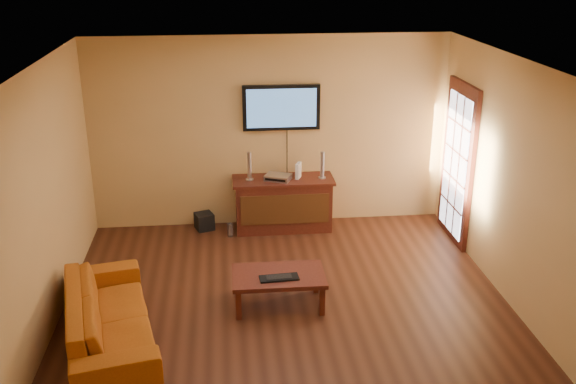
{
  "coord_description": "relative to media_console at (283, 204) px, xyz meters",
  "views": [
    {
      "loc": [
        -0.64,
        -6.16,
        3.78
      ],
      "look_at": [
        0.08,
        0.8,
        1.1
      ],
      "focal_mm": 40.0,
      "sensor_mm": 36.0,
      "label": 1
    }
  ],
  "objects": [
    {
      "name": "speaker_right",
      "position": [
        0.55,
        -0.02,
        0.55
      ],
      "size": [
        0.1,
        0.1,
        0.38
      ],
      "color": "silver",
      "rests_on": "media_console"
    },
    {
      "name": "sofa",
      "position": [
        -2.02,
        -2.67,
        0.02
      ],
      "size": [
        1.01,
        2.1,
        0.79
      ],
      "primitive_type": "imported",
      "rotation": [
        0.0,
        0.0,
        1.79
      ],
      "color": "#A95212",
      "rests_on": "ground"
    },
    {
      "name": "speaker_left",
      "position": [
        -0.47,
        0.01,
        0.56
      ],
      "size": [
        0.11,
        0.11,
        0.4
      ],
      "color": "silver",
      "rests_on": "media_console"
    },
    {
      "name": "ground_plane",
      "position": [
        -0.16,
        -2.22,
        -0.38
      ],
      "size": [
        5.0,
        5.0,
        0.0
      ],
      "primitive_type": "plane",
      "color": "#35190E",
      "rests_on": "ground"
    },
    {
      "name": "media_console",
      "position": [
        0.0,
        0.0,
        0.0
      ],
      "size": [
        1.41,
        0.54,
        0.75
      ],
      "color": "#3E150E",
      "rests_on": "ground"
    },
    {
      "name": "french_door",
      "position": [
        2.3,
        -0.52,
        0.67
      ],
      "size": [
        0.07,
        1.02,
        2.22
      ],
      "color": "#3E150E",
      "rests_on": "ground"
    },
    {
      "name": "room_walls",
      "position": [
        -0.16,
        -1.6,
        1.31
      ],
      "size": [
        5.0,
        5.0,
        5.0
      ],
      "color": "tan",
      "rests_on": "ground"
    },
    {
      "name": "television",
      "position": [
        0.0,
        0.23,
        1.33
      ],
      "size": [
        1.07,
        0.08,
        0.63
      ],
      "color": "black",
      "rests_on": "ground"
    },
    {
      "name": "bottle",
      "position": [
        -0.77,
        -0.21,
        -0.28
      ],
      "size": [
        0.07,
        0.07,
        0.22
      ],
      "color": "white",
      "rests_on": "ground"
    },
    {
      "name": "keyboard",
      "position": [
        -0.26,
        -2.2,
        0.02
      ],
      "size": [
        0.44,
        0.19,
        0.03
      ],
      "color": "black",
      "rests_on": "coffee_table"
    },
    {
      "name": "game_console",
      "position": [
        0.22,
        0.02,
        0.48
      ],
      "size": [
        0.1,
        0.16,
        0.22
      ],
      "primitive_type": "cube",
      "rotation": [
        0.0,
        0.0,
        -0.4
      ],
      "color": "white",
      "rests_on": "media_console"
    },
    {
      "name": "subwoofer",
      "position": [
        -1.13,
        0.08,
        -0.26
      ],
      "size": [
        0.3,
        0.3,
        0.24
      ],
      "primitive_type": "cube",
      "rotation": [
        0.0,
        0.0,
        0.35
      ],
      "color": "black",
      "rests_on": "ground"
    },
    {
      "name": "coffee_table",
      "position": [
        -0.26,
        -2.1,
        -0.04
      ],
      "size": [
        1.03,
        0.63,
        0.39
      ],
      "color": "#3E150E",
      "rests_on": "ground"
    },
    {
      "name": "av_receiver",
      "position": [
        -0.07,
        -0.04,
        0.41
      ],
      "size": [
        0.41,
        0.36,
        0.08
      ],
      "primitive_type": "cube",
      "rotation": [
        0.0,
        0.0,
        -0.41
      ],
      "color": "silver",
      "rests_on": "media_console"
    }
  ]
}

